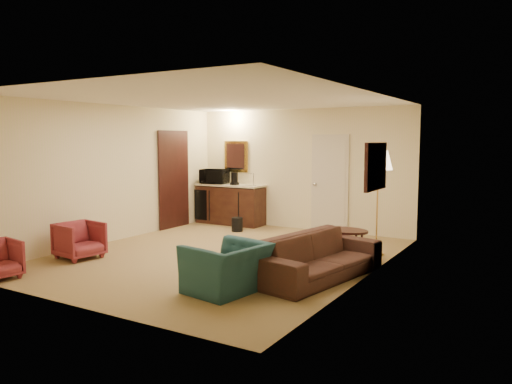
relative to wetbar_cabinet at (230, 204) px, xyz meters
The scene contains 11 objects.
ground 3.21m from the wetbar_cabinet, 58.76° to the right, with size 6.00×6.00×0.00m, color #977B4D.
room_walls 2.79m from the wetbar_cabinet, 51.47° to the right, with size 5.02×6.01×2.61m.
wetbar_cabinet is the anchor object (origin of this frame).
sofa 4.79m from the wetbar_cabinet, 41.31° to the right, with size 2.15×0.63×0.84m, color black.
teal_armchair 5.20m from the wetbar_cabinet, 56.76° to the right, with size 0.96×0.63×0.84m, color #1C4446.
rose_chair_near 4.09m from the wetbar_cabinet, 93.51° to the right, with size 0.64×0.60×0.66m, color #922F3C.
coffee_table 3.92m from the wetbar_cabinet, 28.11° to the right, with size 0.83×0.56×0.48m, color black.
floor_lamp 4.09m from the wetbar_cabinet, 18.92° to the right, with size 0.47×0.47×1.77m, color #AD8239.
waste_bin 1.02m from the wetbar_cabinet, 47.92° to the right, with size 0.24×0.24×0.30m, color black.
microwave 0.78m from the wetbar_cabinet, behind, with size 0.61×0.34×0.41m, color black.
coffee_maker 0.63m from the wetbar_cabinet, 25.71° to the right, with size 0.15×0.15×0.29m, color black.
Camera 1 is at (4.70, -6.78, 1.94)m, focal length 35.00 mm.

